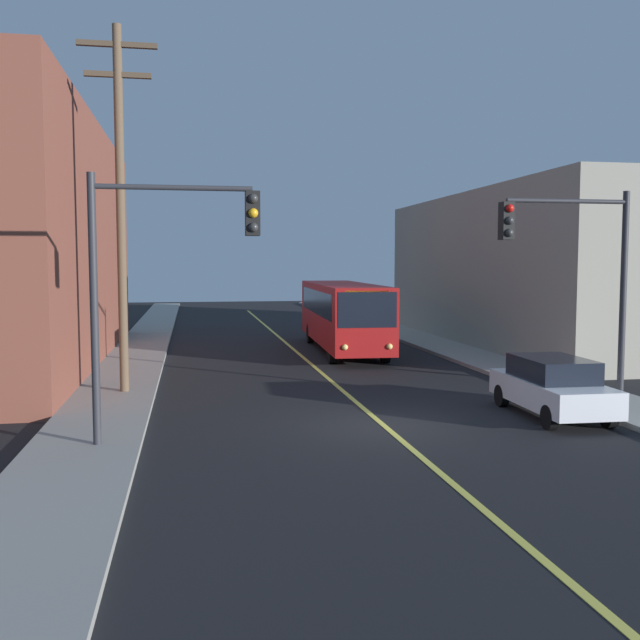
# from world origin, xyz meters

# --- Properties ---
(ground_plane) EXTENTS (120.00, 120.00, 0.00)m
(ground_plane) POSITION_xyz_m (0.00, 0.00, 0.00)
(ground_plane) COLOR black
(sidewalk_left) EXTENTS (2.50, 90.00, 0.15)m
(sidewalk_left) POSITION_xyz_m (-7.25, 10.00, 0.07)
(sidewalk_left) COLOR gray
(sidewalk_left) RESTS_ON ground
(sidewalk_right) EXTENTS (2.50, 90.00, 0.15)m
(sidewalk_right) POSITION_xyz_m (7.25, 10.00, 0.07)
(sidewalk_right) COLOR gray
(sidewalk_right) RESTS_ON ground
(lane_stripe_center) EXTENTS (0.16, 60.00, 0.01)m
(lane_stripe_center) POSITION_xyz_m (0.00, 15.00, 0.01)
(lane_stripe_center) COLOR #D8CC4C
(lane_stripe_center) RESTS_ON ground
(building_right_warehouse) EXTENTS (12.00, 22.93, 7.69)m
(building_right_warehouse) POSITION_xyz_m (14.49, 17.02, 3.84)
(building_right_warehouse) COLOR gray
(building_right_warehouse) RESTS_ON ground
(city_bus) EXTENTS (3.10, 12.24, 3.20)m
(city_bus) POSITION_xyz_m (2.20, 15.52, 1.82)
(city_bus) COLOR maroon
(city_bus) RESTS_ON ground
(parked_car_white) EXTENTS (1.92, 4.45, 1.62)m
(parked_car_white) POSITION_xyz_m (4.80, 0.30, 0.84)
(parked_car_white) COLOR silver
(parked_car_white) RESTS_ON ground
(utility_pole_near) EXTENTS (2.40, 0.28, 11.26)m
(utility_pole_near) POSITION_xyz_m (-6.96, 5.52, 6.30)
(utility_pole_near) COLOR brown
(utility_pole_near) RESTS_ON sidewalk_left
(traffic_signal_left_corner) EXTENTS (3.75, 0.48, 6.00)m
(traffic_signal_left_corner) POSITION_xyz_m (-5.41, -1.22, 4.30)
(traffic_signal_left_corner) COLOR #2D2D33
(traffic_signal_left_corner) RESTS_ON sidewalk_left
(traffic_signal_right_corner) EXTENTS (3.75, 0.48, 6.00)m
(traffic_signal_right_corner) POSITION_xyz_m (5.41, 0.44, 4.30)
(traffic_signal_right_corner) COLOR #2D2D33
(traffic_signal_right_corner) RESTS_ON sidewalk_right
(fire_hydrant) EXTENTS (0.44, 0.26, 0.84)m
(fire_hydrant) POSITION_xyz_m (6.85, 6.02, 0.58)
(fire_hydrant) COLOR red
(fire_hydrant) RESTS_ON sidewalk_right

